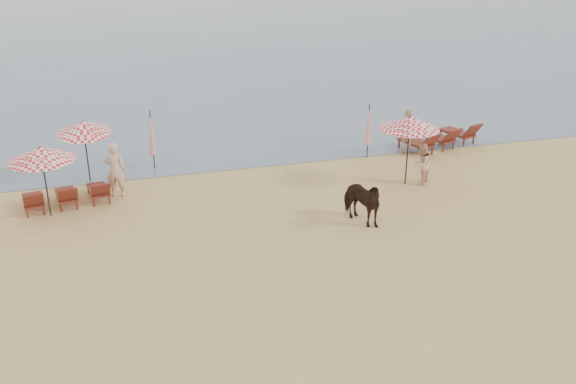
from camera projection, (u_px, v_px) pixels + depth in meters
name	position (u px, v px, depth m)	size (l,w,h in m)	color
ground	(344.00, 315.00, 15.23)	(120.00, 120.00, 0.00)	tan
lounger_cluster_left	(67.00, 195.00, 20.75)	(2.86, 1.96, 0.58)	maroon
lounger_cluster_right	(441.00, 137.00, 26.05)	(3.43, 2.61, 0.67)	maroon
umbrella_open_left_a	(41.00, 154.00, 19.47)	(2.02, 2.02, 2.30)	black
umbrella_open_left_b	(83.00, 127.00, 22.09)	(1.83, 1.87, 2.33)	black
umbrella_open_right	(410.00, 123.00, 21.79)	(2.06, 2.06, 2.51)	black
umbrella_closed_left	(152.00, 133.00, 23.59)	(0.27, 0.27, 2.23)	black
umbrella_closed_right	(369.00, 125.00, 24.65)	(0.26, 0.26, 2.17)	black
cow	(360.00, 201.00, 19.50)	(0.79, 1.74, 1.47)	black
beachgoer_left	(115.00, 170.00, 21.33)	(0.69, 0.46, 1.90)	tan
beachgoer_right_a	(422.00, 164.00, 22.40)	(0.72, 0.56, 1.48)	#D6A786
beachgoer_right_b	(408.00, 132.00, 25.18)	(1.08, 0.45, 1.84)	#D4AD85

